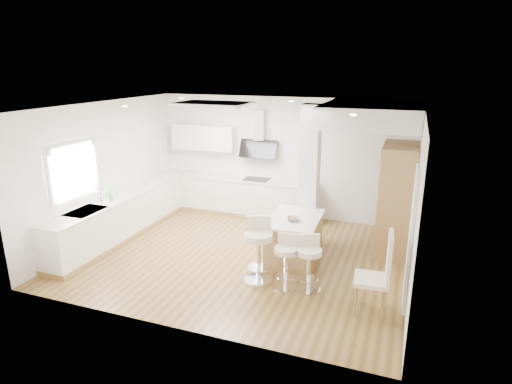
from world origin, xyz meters
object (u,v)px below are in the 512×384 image
at_px(bar_stool_b, 286,259).
at_px(bar_stool_c, 309,260).
at_px(bar_stool_a, 259,247).
at_px(dining_chair, 380,271).
at_px(peninsula, 294,239).

distance_m(bar_stool_b, bar_stool_c, 0.37).
relative_size(bar_stool_a, bar_stool_c, 1.20).
bearing_deg(dining_chair, peninsula, 136.74).
distance_m(bar_stool_c, dining_chair, 1.16).
bearing_deg(bar_stool_a, peninsula, 49.77).
height_order(bar_stool_b, dining_chair, dining_chair).
xyz_separation_m(bar_stool_a, dining_chair, (1.96, -0.32, 0.06)).
height_order(peninsula, dining_chair, dining_chair).
height_order(bar_stool_a, bar_stool_b, bar_stool_a).
relative_size(bar_stool_b, dining_chair, 0.71).
height_order(bar_stool_c, dining_chair, dining_chair).
bearing_deg(bar_stool_b, bar_stool_c, 4.90).
relative_size(peninsula, bar_stool_a, 1.26).
height_order(bar_stool_b, bar_stool_c, bar_stool_c).
height_order(peninsula, bar_stool_c, bar_stool_c).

